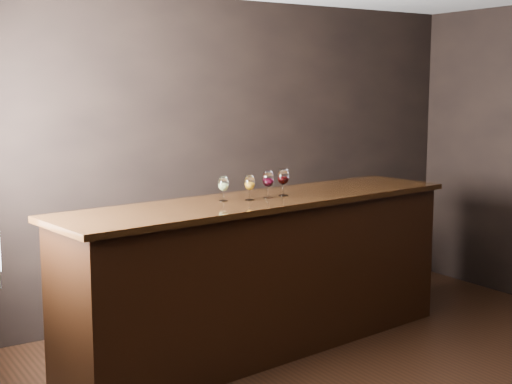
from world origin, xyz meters
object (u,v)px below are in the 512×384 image
back_bar_shelf (196,272)px  glass_red_a (268,180)px  glass_red_b (283,177)px  bar_counter (265,277)px  glass_amber (250,183)px  glass_white (223,184)px

back_bar_shelf → glass_red_a: bearing=-80.4°
glass_red_b → bar_counter: bearing=-174.8°
glass_amber → glass_red_a: 0.17m
glass_red_b → glass_red_a: bearing=-166.4°
back_bar_shelf → glass_amber: size_ratio=13.18×
glass_amber → glass_red_a: bearing=2.6°
bar_counter → glass_white: bearing=166.9°
bar_counter → glass_red_a: bearing=-67.0°
glass_red_b → back_bar_shelf: bearing=110.4°
glass_amber → glass_red_b: bearing=8.2°
bar_counter → back_bar_shelf: (-0.14, 0.88, -0.14)m
glass_amber → glass_red_b: glass_red_b is taller
glass_white → glass_red_b: glass_red_b is taller
glass_white → glass_amber: (0.19, -0.07, 0.00)m
glass_white → glass_amber: glass_amber is taller
bar_counter → glass_red_b: (0.18, 0.02, 0.76)m
glass_white → glass_red_a: bearing=-9.2°
bar_counter → glass_white: size_ratio=17.97×
bar_counter → glass_red_a: size_ratio=15.64×
back_bar_shelf → glass_red_a: glass_red_a is taller
bar_counter → glass_red_b: 0.78m
glass_amber → glass_red_b: size_ratio=0.87×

